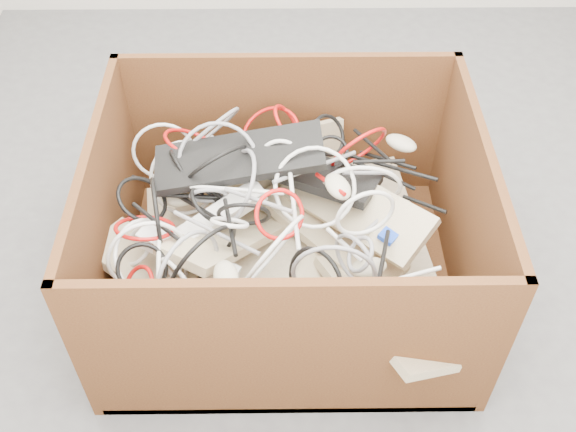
{
  "coord_description": "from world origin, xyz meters",
  "views": [
    {
      "loc": [
        -0.12,
        -1.57,
        1.75
      ],
      "look_at": [
        -0.11,
        -0.2,
        0.3
      ],
      "focal_mm": 42.56,
      "sensor_mm": 36.0,
      "label": 1
    }
  ],
  "objects_px": {
    "power_strip_left": "(213,220)",
    "cardboard_box": "(284,254)",
    "power_strip_right": "(187,256)",
    "vga_plug": "(388,236)"
  },
  "relations": [
    {
      "from": "power_strip_left",
      "to": "cardboard_box",
      "type": "bearing_deg",
      "value": -19.33
    },
    {
      "from": "cardboard_box",
      "to": "power_strip_right",
      "type": "bearing_deg",
      "value": -150.46
    },
    {
      "from": "power_strip_left",
      "to": "power_strip_right",
      "type": "bearing_deg",
      "value": -151.89
    },
    {
      "from": "vga_plug",
      "to": "cardboard_box",
      "type": "bearing_deg",
      "value": -157.76
    },
    {
      "from": "power_strip_right",
      "to": "vga_plug",
      "type": "bearing_deg",
      "value": 30.05
    },
    {
      "from": "cardboard_box",
      "to": "power_strip_right",
      "type": "relative_size",
      "value": 3.63
    },
    {
      "from": "cardboard_box",
      "to": "vga_plug",
      "type": "height_order",
      "value": "cardboard_box"
    },
    {
      "from": "power_strip_right",
      "to": "vga_plug",
      "type": "xyz_separation_m",
      "value": [
        0.55,
        0.05,
        0.01
      ]
    },
    {
      "from": "power_strip_left",
      "to": "vga_plug",
      "type": "height_order",
      "value": "power_strip_left"
    },
    {
      "from": "power_strip_left",
      "to": "vga_plug",
      "type": "relative_size",
      "value": 7.29
    }
  ]
}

